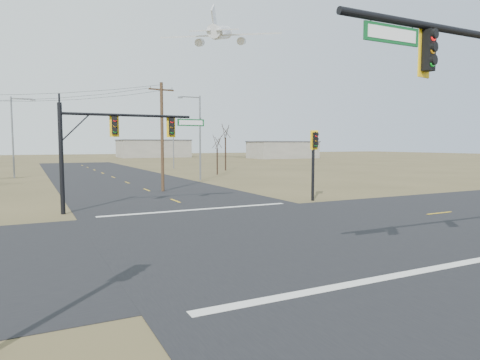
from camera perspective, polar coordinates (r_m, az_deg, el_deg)
name	(u,v)px	position (r m, az deg, el deg)	size (l,w,h in m)	color
ground	(258,233)	(19.53, 2.42, -7.03)	(320.00, 320.00, 0.00)	brown
road_ew	(258,232)	(19.53, 2.42, -7.01)	(160.00, 14.00, 0.02)	black
road_ns	(258,232)	(19.53, 2.42, -7.00)	(14.00, 160.00, 0.02)	black
stop_bar_near	(380,279)	(13.67, 18.22, -12.37)	(12.00, 0.40, 0.01)	silver
stop_bar_far	(198,209)	(26.23, -5.57, -3.93)	(12.00, 0.40, 0.01)	silver
mast_arm_far	(118,134)	(26.69, -15.94, 5.91)	(8.83, 0.49, 6.34)	black
pedestal_signal_ne	(314,151)	(30.46, 9.88, 3.88)	(0.65, 0.57, 4.99)	black
utility_pole_near	(162,135)	(36.55, -10.35, 5.90)	(2.22, 0.41, 9.10)	#4E3721
streetlight_a	(198,133)	(47.26, -5.58, 6.24)	(2.59, 0.33, 9.26)	slate
streetlight_b	(172,139)	(70.30, -9.02, 5.45)	(2.40, 0.25, 8.63)	slate
streetlight_c	(14,133)	(56.70, -27.87, 5.61)	(2.66, 0.40, 9.50)	slate
bare_tree_c	(217,142)	(55.85, -3.07, 5.14)	(2.66, 2.66, 5.51)	black
bare_tree_d	(225,131)	(64.88, -1.96, 6.57)	(2.99, 2.99, 7.43)	black
warehouse_mid	(153,149)	(131.27, -11.47, 4.08)	(20.00, 12.00, 5.00)	gray
warehouse_right	(283,150)	(120.33, 5.72, 3.97)	(18.00, 10.00, 4.50)	gray
jet_airliner	(220,33)	(102.70, -2.63, 19.05)	(25.21, 25.51, 11.94)	silver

